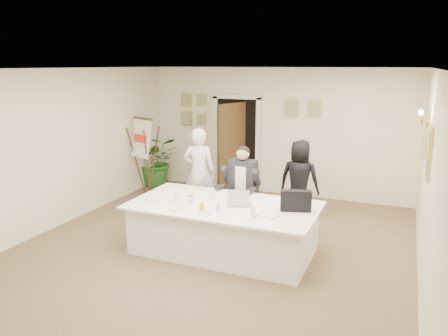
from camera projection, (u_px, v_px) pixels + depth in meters
floor at (210, 251)px, 6.86m from camera, size 7.00×7.00×0.00m
ceiling at (209, 69)px, 6.21m from camera, size 6.00×7.00×0.02m
wall_back at (275, 132)px, 9.68m from camera, size 6.00×0.10×2.80m
wall_front at (22, 257)px, 3.40m from camera, size 6.00×0.10×2.80m
wall_left at (55, 150)px, 7.67m from camera, size 0.10×7.00×2.80m
wall_right at (429, 185)px, 5.41m from camera, size 0.10×7.00×2.80m
doorway at (235, 146)px, 9.93m from camera, size 1.14×0.86×2.20m
pictures_back_wall at (241, 110)px, 9.85m from camera, size 3.40×0.06×0.80m
pictures_right_wall at (427, 142)px, 6.41m from camera, size 0.06×2.20×0.80m
wall_sconce at (424, 118)px, 6.36m from camera, size 0.20×0.30×0.24m
conference_table at (224, 228)px, 6.76m from camera, size 2.86×1.52×0.78m
seated_man at (242, 188)px, 7.64m from camera, size 0.68×0.72×1.51m
flip_chart at (146, 160)px, 9.68m from camera, size 0.61×0.47×1.70m
standing_man at (199, 172)px, 8.33m from camera, size 0.68×0.50×1.71m
standing_woman at (299, 180)px, 8.13m from camera, size 0.74×0.48×1.52m
potted_palm at (156, 161)px, 10.49m from camera, size 1.41×1.36×1.20m
laptop at (241, 196)px, 6.63m from camera, size 0.40×0.42×0.28m
laptop_bag at (296, 201)px, 6.33m from camera, size 0.46×0.25×0.31m
paper_stack at (268, 215)px, 6.14m from camera, size 0.33×0.27×0.03m
plate_left at (153, 201)px, 6.80m from camera, size 0.30×0.30×0.01m
plate_mid at (177, 209)px, 6.44m from camera, size 0.28×0.28×0.01m
plate_near at (206, 214)px, 6.23m from camera, size 0.23×0.23×0.01m
glass_a at (176, 197)px, 6.79m from camera, size 0.08×0.08×0.14m
glass_b at (218, 207)px, 6.31m from camera, size 0.07×0.07×0.14m
glass_c at (253, 212)px, 6.10m from camera, size 0.07×0.07×0.14m
glass_d at (213, 195)px, 6.90m from camera, size 0.07×0.07×0.14m
oj_glass at (202, 208)px, 6.32m from camera, size 0.08×0.08×0.13m
steel_jug at (191, 199)px, 6.75m from camera, size 0.10×0.10×0.11m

